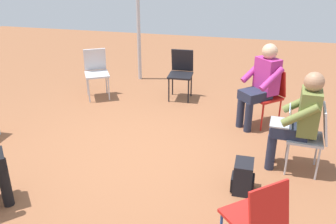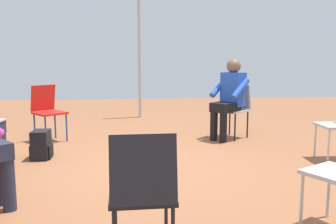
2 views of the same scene
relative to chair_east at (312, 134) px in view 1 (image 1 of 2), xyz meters
The scene contains 10 objects.
ground_plane 2.10m from the chair_east, behind, with size 14.00×14.00×0.00m, color brown.
chair_east is the anchor object (origin of this frame).
chair_northeast 1.34m from the chair_east, 110.65° to the left, with size 0.59×0.58×0.85m.
chair_southeast 1.72m from the chair_east, 110.40° to the right, with size 0.58×0.59×0.85m.
chair_northwest 3.81m from the chair_east, 153.44° to the left, with size 0.55×0.57×0.85m.
chair_north 2.78m from the chair_east, 134.36° to the left, with size 0.41×0.45×0.85m.
person_with_laptop 0.26m from the chair_east, behind, with size 0.55×0.52×1.24m.
person_in_magenta 1.31m from the chair_east, 117.55° to the left, with size 0.63×0.63×1.24m.
backpack_near_laptop_user 0.99m from the chair_east, 141.86° to the right, with size 0.25×0.28×0.36m.
tent_pole_far 4.13m from the chair_east, 136.56° to the left, with size 0.07×0.07×2.46m, color #B2B2B7.
Camera 1 is at (1.28, -4.00, 2.50)m, focal length 40.00 mm.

